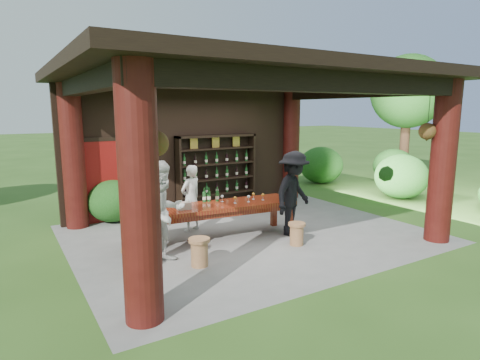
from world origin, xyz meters
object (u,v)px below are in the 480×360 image
stool_near_right (297,233)px  napkin_basket (184,206)px  host (191,198)px  guest_woman (163,213)px  stool_near_left (199,251)px  stool_far_left (132,260)px  guest_man (293,194)px  wine_shelf (217,172)px  tasting_table (217,210)px

stool_near_right → napkin_basket: bearing=149.3°
stool_near_right → host: (-1.42, 2.00, 0.51)m
guest_woman → napkin_basket: (0.69, 0.70, -0.10)m
stool_near_left → napkin_basket: 1.29m
stool_far_left → host: (1.86, 1.72, 0.52)m
guest_man → napkin_basket: size_ratio=7.09×
wine_shelf → guest_woman: (-2.71, -3.11, -0.10)m
tasting_table → guest_man: (1.56, -0.62, 0.29)m
napkin_basket → stool_near_left: bearing=-100.7°
host → guest_woman: 1.97m
stool_near_right → guest_woman: size_ratio=0.25×
wine_shelf → napkin_basket: 3.15m
wine_shelf → stool_near_left: (-2.24, -3.55, -0.76)m
stool_near_right → stool_far_left: (-3.28, 0.28, -0.01)m
napkin_basket → stool_near_right: bearing=-30.7°
stool_near_left → guest_woman: bearing=136.5°
wine_shelf → stool_near_right: 3.65m
tasting_table → stool_far_left: (-2.08, -0.91, -0.40)m
napkin_basket → guest_man: bearing=-14.2°
tasting_table → host: bearing=105.1°
guest_woman → wine_shelf: bearing=32.4°
stool_near_right → host: bearing=125.3°
tasting_table → stool_near_left: tasting_table is taller
stool_near_left → stool_far_left: stool_near_left is taller
tasting_table → stool_far_left: size_ratio=7.85×
host → stool_far_left: bearing=21.2°
wine_shelf → host: wine_shelf is taller
stool_far_left → guest_woman: bearing=15.8°
stool_near_left → host: host is taller
stool_near_left → guest_man: size_ratio=0.27×
wine_shelf → guest_woman: wine_shelf is taller
stool_near_left → napkin_basket: (0.22, 1.14, 0.55)m
stool_near_right → guest_man: 0.96m
stool_far_left → guest_woman: 0.96m
stool_far_left → napkin_basket: 1.70m
stool_far_left → napkin_basket: (1.33, 0.88, 0.58)m
guest_man → stool_far_left: bearing=161.4°
wine_shelf → host: (-1.49, -1.56, -0.27)m
stool_far_left → guest_man: size_ratio=0.24×
guest_woman → stool_near_right: bearing=-26.4°
stool_far_left → guest_woman: guest_woman is taller
guest_woman → guest_man: (3.00, 0.11, -0.00)m
tasting_table → stool_near_left: 1.57m
stool_near_right → guest_man: bearing=58.1°
host → guest_man: guest_man is taller
guest_man → stool_near_right: bearing=-145.1°
host → wine_shelf: bearing=-155.2°
guest_woman → napkin_basket: guest_woman is taller
stool_near_right → host: size_ratio=0.31×
wine_shelf → host: size_ratio=1.54×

